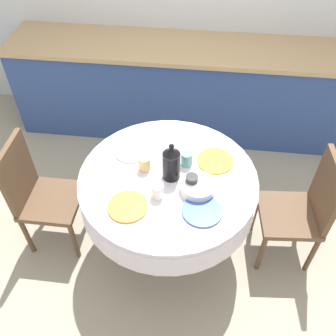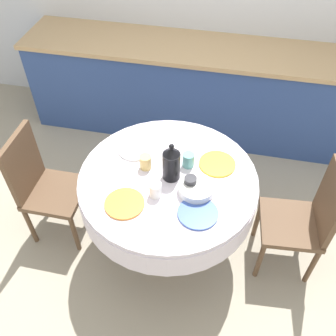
% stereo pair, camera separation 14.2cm
% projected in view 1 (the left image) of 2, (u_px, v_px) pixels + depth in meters
% --- Properties ---
extents(ground_plane, '(12.00, 12.00, 0.00)m').
position_uv_depth(ground_plane, '(168.00, 244.00, 2.90)').
color(ground_plane, '#9E937F').
extents(kitchen_counter, '(3.24, 0.64, 0.89)m').
position_uv_depth(kitchen_counter, '(186.00, 89.00, 3.59)').
color(kitchen_counter, '#2D4784').
rests_on(kitchen_counter, ground_plane).
extents(dining_table, '(1.14, 1.14, 0.77)m').
position_uv_depth(dining_table, '(168.00, 190.00, 2.44)').
color(dining_table, brown).
rests_on(dining_table, ground_plane).
extents(chair_left, '(0.43, 0.43, 0.91)m').
position_uv_depth(chair_left, '(304.00, 208.00, 2.52)').
color(chair_left, brown).
rests_on(chair_left, ground_plane).
extents(chair_right, '(0.40, 0.40, 0.91)m').
position_uv_depth(chair_right, '(38.00, 192.00, 2.62)').
color(chair_right, brown).
rests_on(chair_right, ground_plane).
extents(plate_near_left, '(0.24, 0.24, 0.01)m').
position_uv_depth(plate_near_left, '(128.00, 207.00, 2.17)').
color(plate_near_left, orange).
rests_on(plate_near_left, dining_table).
extents(cup_near_left, '(0.08, 0.08, 0.10)m').
position_uv_depth(cup_near_left, '(158.00, 191.00, 2.21)').
color(cup_near_left, white).
rests_on(cup_near_left, dining_table).
extents(plate_near_right, '(0.24, 0.24, 0.01)m').
position_uv_depth(plate_near_right, '(202.00, 211.00, 2.15)').
color(plate_near_right, '#3856AD').
rests_on(plate_near_right, dining_table).
extents(cup_near_right, '(0.08, 0.08, 0.10)m').
position_uv_depth(cup_near_right, '(192.00, 182.00, 2.25)').
color(cup_near_right, '#28282D').
rests_on(cup_near_right, dining_table).
extents(plate_far_left, '(0.24, 0.24, 0.01)m').
position_uv_depth(plate_far_left, '(132.00, 151.00, 2.50)').
color(plate_far_left, white).
rests_on(plate_far_left, dining_table).
extents(cup_far_left, '(0.08, 0.08, 0.10)m').
position_uv_depth(cup_far_left, '(144.00, 163.00, 2.36)').
color(cup_far_left, '#DBB766').
rests_on(cup_far_left, dining_table).
extents(plate_far_right, '(0.24, 0.24, 0.01)m').
position_uv_depth(plate_far_right, '(215.00, 161.00, 2.44)').
color(plate_far_right, yellow).
rests_on(plate_far_right, dining_table).
extents(cup_far_right, '(0.08, 0.08, 0.10)m').
position_uv_depth(cup_far_right, '(187.00, 159.00, 2.39)').
color(cup_far_right, '#5BA39E').
rests_on(cup_far_right, dining_table).
extents(coffee_carafe, '(0.11, 0.11, 0.27)m').
position_uv_depth(coffee_carafe, '(171.00, 163.00, 2.27)').
color(coffee_carafe, black).
rests_on(coffee_carafe, dining_table).
extents(fruit_bowl, '(0.21, 0.21, 0.06)m').
position_uv_depth(fruit_bowl, '(198.00, 187.00, 2.25)').
color(fruit_bowl, silver).
rests_on(fruit_bowl, dining_table).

